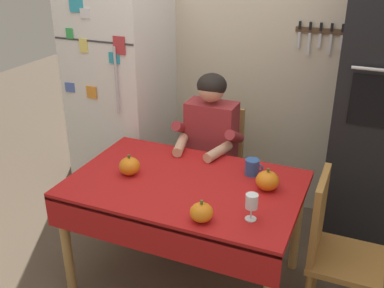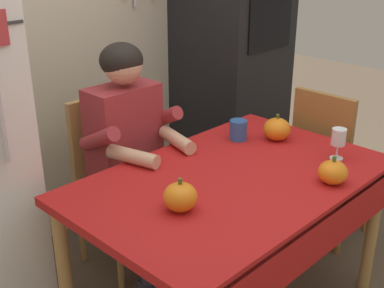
{
  "view_description": "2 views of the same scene",
  "coord_description": "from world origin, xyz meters",
  "px_view_note": "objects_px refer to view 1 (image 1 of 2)",
  "views": [
    {
      "loc": [
        0.98,
        -2.09,
        2.09
      ],
      "look_at": [
        0.01,
        0.17,
        0.96
      ],
      "focal_mm": 42.12,
      "sensor_mm": 36.0,
      "label": 1
    },
    {
      "loc": [
        -1.55,
        -1.16,
        1.73
      ],
      "look_at": [
        -0.09,
        0.25,
        0.88
      ],
      "focal_mm": 47.61,
      "sensor_mm": 36.0,
      "label": 2
    }
  ],
  "objects_px": {
    "wine_glass": "(252,202)",
    "pumpkin_small": "(130,166)",
    "refrigerator": "(122,96)",
    "wall_oven": "(384,110)",
    "coffee_mug": "(252,167)",
    "chair_behind_person": "(216,161)",
    "chair_right_side": "(333,245)",
    "seated_person": "(208,144)",
    "pumpkin_large": "(201,212)",
    "pumpkin_medium": "(267,181)",
    "dining_table": "(184,196)"
  },
  "relations": [
    {
      "from": "coffee_mug",
      "to": "pumpkin_large",
      "type": "relative_size",
      "value": 0.94
    },
    {
      "from": "coffee_mug",
      "to": "pumpkin_small",
      "type": "xyz_separation_m",
      "value": [
        -0.71,
        -0.3,
        0.01
      ]
    },
    {
      "from": "coffee_mug",
      "to": "pumpkin_large",
      "type": "height_order",
      "value": "pumpkin_large"
    },
    {
      "from": "chair_behind_person",
      "to": "pumpkin_small",
      "type": "bearing_deg",
      "value": -109.19
    },
    {
      "from": "refrigerator",
      "to": "wall_oven",
      "type": "bearing_deg",
      "value": 1.14
    },
    {
      "from": "seated_person",
      "to": "pumpkin_medium",
      "type": "xyz_separation_m",
      "value": [
        0.56,
        -0.47,
        0.06
      ]
    },
    {
      "from": "pumpkin_medium",
      "to": "pumpkin_small",
      "type": "xyz_separation_m",
      "value": [
        -0.84,
        -0.15,
        -0.0
      ]
    },
    {
      "from": "dining_table",
      "to": "pumpkin_small",
      "type": "height_order",
      "value": "pumpkin_small"
    },
    {
      "from": "pumpkin_large",
      "to": "chair_right_side",
      "type": "bearing_deg",
      "value": 29.92
    },
    {
      "from": "refrigerator",
      "to": "pumpkin_small",
      "type": "xyz_separation_m",
      "value": [
        0.59,
        -0.9,
        -0.1
      ]
    },
    {
      "from": "refrigerator",
      "to": "wall_oven",
      "type": "height_order",
      "value": "wall_oven"
    },
    {
      "from": "chair_behind_person",
      "to": "wine_glass",
      "type": "height_order",
      "value": "chair_behind_person"
    },
    {
      "from": "chair_behind_person",
      "to": "chair_right_side",
      "type": "bearing_deg",
      "value": -37.01
    },
    {
      "from": "seated_person",
      "to": "pumpkin_large",
      "type": "distance_m",
      "value": 0.98
    },
    {
      "from": "dining_table",
      "to": "chair_right_side",
      "type": "height_order",
      "value": "chair_right_side"
    },
    {
      "from": "dining_table",
      "to": "chair_right_side",
      "type": "xyz_separation_m",
      "value": [
        0.9,
        0.06,
        -0.14
      ]
    },
    {
      "from": "dining_table",
      "to": "seated_person",
      "type": "bearing_deg",
      "value": 97.25
    },
    {
      "from": "refrigerator",
      "to": "pumpkin_small",
      "type": "relative_size",
      "value": 13.36
    },
    {
      "from": "chair_behind_person",
      "to": "coffee_mug",
      "type": "height_order",
      "value": "chair_behind_person"
    },
    {
      "from": "dining_table",
      "to": "coffee_mug",
      "type": "xyz_separation_m",
      "value": [
        0.35,
        0.28,
        0.14
      ]
    },
    {
      "from": "chair_right_side",
      "to": "coffee_mug",
      "type": "bearing_deg",
      "value": 158.31
    },
    {
      "from": "wall_oven",
      "to": "chair_behind_person",
      "type": "distance_m",
      "value": 1.26
    },
    {
      "from": "coffee_mug",
      "to": "pumpkin_medium",
      "type": "height_order",
      "value": "pumpkin_medium"
    },
    {
      "from": "refrigerator",
      "to": "wall_oven",
      "type": "xyz_separation_m",
      "value": [
        2.0,
        0.04,
        0.15
      ]
    },
    {
      "from": "dining_table",
      "to": "pumpkin_large",
      "type": "relative_size",
      "value": 11.23
    },
    {
      "from": "seated_person",
      "to": "coffee_mug",
      "type": "height_order",
      "value": "seated_person"
    },
    {
      "from": "refrigerator",
      "to": "chair_behind_person",
      "type": "relative_size",
      "value": 1.94
    },
    {
      "from": "pumpkin_large",
      "to": "seated_person",
      "type": "bearing_deg",
      "value": 109.23
    },
    {
      "from": "coffee_mug",
      "to": "pumpkin_medium",
      "type": "xyz_separation_m",
      "value": [
        0.13,
        -0.14,
        0.01
      ]
    },
    {
      "from": "dining_table",
      "to": "refrigerator",
      "type": "bearing_deg",
      "value": 137.09
    },
    {
      "from": "wine_glass",
      "to": "pumpkin_small",
      "type": "height_order",
      "value": "wine_glass"
    },
    {
      "from": "refrigerator",
      "to": "seated_person",
      "type": "bearing_deg",
      "value": -17.74
    },
    {
      "from": "seated_person",
      "to": "chair_right_side",
      "type": "xyz_separation_m",
      "value": [
        0.98,
        -0.55,
        -0.23
      ]
    },
    {
      "from": "coffee_mug",
      "to": "pumpkin_large",
      "type": "xyz_separation_m",
      "value": [
        -0.1,
        -0.6,
        -0.0
      ]
    },
    {
      "from": "seated_person",
      "to": "pumpkin_medium",
      "type": "height_order",
      "value": "seated_person"
    },
    {
      "from": "pumpkin_small",
      "to": "chair_right_side",
      "type": "bearing_deg",
      "value": 3.5
    },
    {
      "from": "coffee_mug",
      "to": "pumpkin_small",
      "type": "bearing_deg",
      "value": -157.2
    },
    {
      "from": "chair_behind_person",
      "to": "pumpkin_small",
      "type": "relative_size",
      "value": 6.9
    },
    {
      "from": "chair_behind_person",
      "to": "wine_glass",
      "type": "distance_m",
      "value": 1.19
    },
    {
      "from": "chair_behind_person",
      "to": "coffee_mug",
      "type": "bearing_deg",
      "value": -50.63
    },
    {
      "from": "coffee_mug",
      "to": "pumpkin_medium",
      "type": "bearing_deg",
      "value": -47.22
    },
    {
      "from": "dining_table",
      "to": "chair_behind_person",
      "type": "relative_size",
      "value": 1.51
    },
    {
      "from": "dining_table",
      "to": "seated_person",
      "type": "relative_size",
      "value": 1.12
    },
    {
      "from": "chair_behind_person",
      "to": "dining_table",
      "type": "bearing_deg",
      "value": -84.47
    },
    {
      "from": "seated_person",
      "to": "pumpkin_small",
      "type": "relative_size",
      "value": 9.24
    },
    {
      "from": "pumpkin_small",
      "to": "wall_oven",
      "type": "bearing_deg",
      "value": 33.8
    },
    {
      "from": "wall_oven",
      "to": "chair_right_side",
      "type": "relative_size",
      "value": 2.26
    },
    {
      "from": "chair_right_side",
      "to": "wine_glass",
      "type": "relative_size",
      "value": 6.16
    },
    {
      "from": "pumpkin_large",
      "to": "pumpkin_small",
      "type": "distance_m",
      "value": 0.68
    },
    {
      "from": "coffee_mug",
      "to": "wine_glass",
      "type": "height_order",
      "value": "wine_glass"
    }
  ]
}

